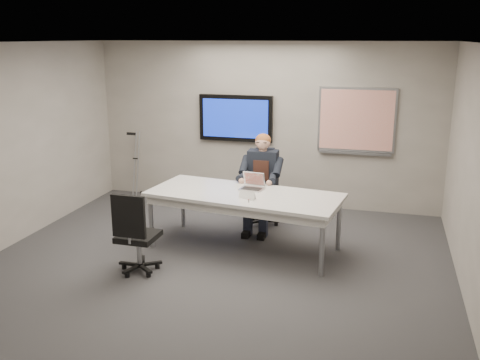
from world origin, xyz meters
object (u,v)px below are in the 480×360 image
(conference_table, at_px, (244,200))
(office_chair_near, at_px, (137,248))
(office_chair_far, at_px, (263,205))
(seated_person, at_px, (260,193))
(laptop, at_px, (253,185))

(conference_table, height_order, office_chair_near, office_chair_near)
(office_chair_far, relative_size, office_chair_near, 0.94)
(conference_table, bearing_deg, seated_person, 95.22)
(laptop, bearing_deg, office_chair_far, 99.42)
(seated_person, bearing_deg, conference_table, -94.09)
(laptop, bearing_deg, seated_person, 99.89)
(office_chair_near, relative_size, laptop, 3.10)
(office_chair_far, xyz_separation_m, seated_person, (0.00, -0.26, 0.28))
(conference_table, distance_m, seated_person, 0.80)
(office_chair_near, bearing_deg, conference_table, -133.50)
(office_chair_far, distance_m, seated_person, 0.38)
(conference_table, relative_size, laptop, 7.98)
(conference_table, xyz_separation_m, laptop, (0.05, 0.25, 0.15))
(office_chair_far, height_order, office_chair_near, office_chair_near)
(office_chair_near, bearing_deg, laptop, -129.23)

